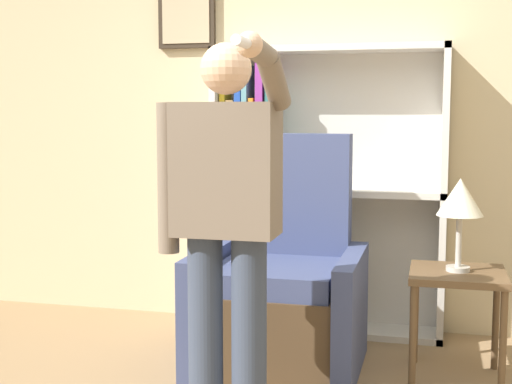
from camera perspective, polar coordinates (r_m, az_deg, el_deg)
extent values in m
cube|color=beige|center=(4.60, 5.20, 6.64)|extent=(8.00, 0.06, 2.80)
cube|color=#33281E|center=(4.82, -5.57, 14.38)|extent=(0.38, 0.04, 0.51)
cube|color=tan|center=(4.80, -5.66, 14.42)|extent=(0.32, 0.01, 0.45)
cube|color=silver|center=(4.59, -2.99, 0.28)|extent=(0.04, 0.28, 1.78)
cube|color=silver|center=(4.39, 14.77, -0.20)|extent=(0.04, 0.28, 1.78)
cube|color=silver|center=(4.57, 5.94, 0.23)|extent=(1.44, 0.01, 1.78)
cube|color=silver|center=(4.61, 5.57, -10.76)|extent=(1.44, 0.28, 0.04)
cube|color=silver|center=(4.44, 5.69, 0.05)|extent=(1.44, 0.28, 0.04)
cube|color=silver|center=(4.43, 5.81, 11.32)|extent=(1.44, 0.28, 0.04)
cube|color=#9E7A47|center=(4.67, -2.30, -6.83)|extent=(0.05, 0.16, 0.54)
cube|color=orange|center=(4.65, -1.67, -6.57)|extent=(0.04, 0.19, 0.59)
cube|color=purple|center=(4.62, -1.15, -5.63)|extent=(0.03, 0.22, 0.75)
cube|color=#9E7A47|center=(4.63, -0.73, -6.63)|extent=(0.03, 0.20, 0.59)
cube|color=gold|center=(4.62, -0.14, -6.83)|extent=(0.04, 0.19, 0.56)
cube|color=#BC4C56|center=(4.59, 0.48, -5.70)|extent=(0.04, 0.19, 0.75)
cube|color=white|center=(4.58, 1.19, -5.90)|extent=(0.05, 0.16, 0.73)
cube|color=#238438|center=(4.56, 1.75, -5.39)|extent=(0.03, 0.18, 0.81)
cube|color=gold|center=(4.55, -2.46, 5.15)|extent=(0.03, 0.16, 0.74)
cube|color=#9E7A47|center=(4.54, -1.83, 3.91)|extent=(0.05, 0.20, 0.54)
cube|color=#1E47B2|center=(4.53, -1.19, 4.57)|extent=(0.04, 0.20, 0.65)
cube|color=#5B99A8|center=(4.51, -0.65, 5.29)|extent=(0.03, 0.21, 0.76)
cube|color=orange|center=(4.50, -0.12, 3.97)|extent=(0.03, 0.21, 0.56)
cube|color=purple|center=(4.49, 0.49, 5.55)|extent=(0.05, 0.19, 0.80)
cube|color=#337070|center=(4.48, 1.28, 4.67)|extent=(0.06, 0.17, 0.67)
cube|color=#4C3823|center=(3.90, 1.83, -10.73)|extent=(0.67, 0.74, 0.45)
cube|color=#3D4770|center=(3.79, 1.72, -6.75)|extent=(0.63, 0.62, 0.12)
cube|color=#3D4770|center=(4.10, 2.84, -2.52)|extent=(0.67, 0.16, 1.03)
cube|color=#3D4770|center=(3.98, -3.69, -9.05)|extent=(0.10, 0.82, 0.64)
cube|color=#3D4770|center=(3.82, 7.61, -9.74)|extent=(0.10, 0.82, 0.64)
cylinder|color=#384256|center=(3.12, -4.05, -11.22)|extent=(0.15, 0.15, 0.86)
cylinder|color=#384256|center=(3.07, -0.56, -11.51)|extent=(0.15, 0.15, 0.86)
cube|color=#756656|center=(2.96, -2.38, 1.83)|extent=(0.43, 0.24, 0.55)
sphere|color=#DBAD89|center=(2.95, -2.42, 9.83)|extent=(0.21, 0.21, 0.21)
cylinder|color=#756656|center=(3.05, -7.06, 1.10)|extent=(0.09, 0.09, 0.64)
cylinder|color=#756656|center=(2.78, 1.45, 8.90)|extent=(0.09, 0.28, 0.23)
cylinder|color=#756656|center=(2.55, 0.23, 11.20)|extent=(0.08, 0.27, 0.10)
sphere|color=#DBAD89|center=(2.43, -0.52, 11.72)|extent=(0.09, 0.09, 0.09)
cylinder|color=white|center=(2.34, -1.12, 11.93)|extent=(0.04, 0.15, 0.04)
cube|color=brown|center=(3.80, 15.84, -6.38)|extent=(0.48, 0.48, 0.04)
cylinder|color=brown|center=(3.67, 12.43, -11.36)|extent=(0.04, 0.04, 0.53)
cylinder|color=brown|center=(3.68, 19.14, -11.49)|extent=(0.04, 0.04, 0.53)
cylinder|color=brown|center=(4.07, 12.62, -9.58)|extent=(0.04, 0.04, 0.53)
cylinder|color=brown|center=(4.09, 18.63, -9.71)|extent=(0.04, 0.04, 0.53)
cylinder|color=#B7B2A8|center=(3.79, 15.85, -5.93)|extent=(0.12, 0.12, 0.02)
cylinder|color=#B7B2A8|center=(3.77, 15.91, -3.79)|extent=(0.03, 0.03, 0.26)
cone|color=beige|center=(3.73, 16.02, -0.38)|extent=(0.23, 0.23, 0.19)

